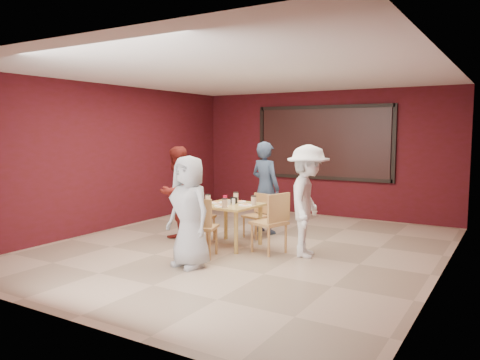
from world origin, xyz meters
The scene contains 11 objects.
floor centered at (0.00, 0.00, 0.00)m, with size 7.00×7.00×0.00m, color tan.
window_blinds centered at (0.00, 3.45, 1.65)m, with size 3.00×0.02×1.50m, color black.
dining_table centered at (-0.24, -0.05, 0.62)m, with size 0.94×0.94×0.86m.
chair_front centered at (-0.24, -0.91, 0.52)m, with size 0.56×0.56×0.92m.
chair_back centered at (-0.18, 0.79, 0.44)m, with size 0.45×0.45×0.78m.
chair_left centered at (-0.92, -0.05, 0.49)m, with size 0.50×0.50×0.86m.
chair_right centered at (0.57, -0.12, 0.54)m, with size 0.58×0.58×0.96m.
diner_front centered at (-0.10, -1.35, 0.79)m, with size 0.77×0.50×1.57m, color #ABABAB.
diner_back centered at (-0.23, 1.15, 0.86)m, with size 0.63×0.41×1.71m, color #2F3E54.
diner_left centered at (-1.44, 0.05, 0.82)m, with size 0.79×0.62×1.63m, color maroon.
diner_right centered at (1.10, 0.02, 0.85)m, with size 1.10×0.63×1.70m, color white.
Camera 1 is at (3.83, -6.51, 1.91)m, focal length 35.00 mm.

